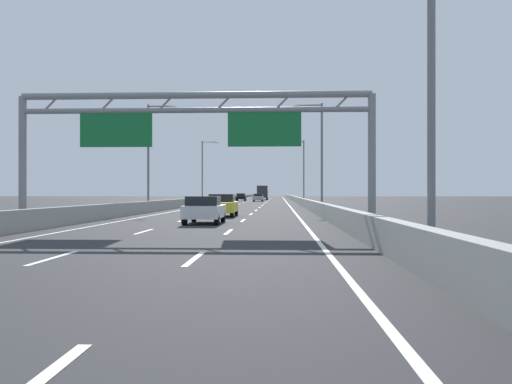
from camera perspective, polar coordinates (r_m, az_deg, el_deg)
ground_plane at (r=100.76m, az=0.23°, el=-1.00°), size 260.00×260.00×0.00m
lane_dash_left_1 at (r=14.45m, az=-20.98°, el=-6.65°), size 0.16×3.00×0.01m
lane_dash_left_2 at (r=22.95m, az=-11.98°, el=-4.20°), size 0.16×3.00×0.01m
lane_dash_left_3 at (r=31.73m, az=-7.92°, el=-3.05°), size 0.16×3.00×0.01m
lane_dash_left_4 at (r=40.60m, az=-5.63°, el=-2.39°), size 0.16×3.00×0.01m
lane_dash_left_5 at (r=49.52m, az=-4.17°, el=-1.97°), size 0.16×3.00×0.01m
lane_dash_left_6 at (r=58.47m, az=-3.15°, el=-1.68°), size 0.16×3.00×0.01m
lane_dash_left_7 at (r=67.43m, az=-2.40°, el=-1.46°), size 0.16×3.00×0.01m
lane_dash_left_8 at (r=76.40m, az=-1.83°, el=-1.30°), size 0.16×3.00×0.01m
lane_dash_left_9 at (r=85.37m, az=-1.38°, el=-1.17°), size 0.16×3.00×0.01m
lane_dash_left_10 at (r=94.35m, az=-1.01°, el=-1.06°), size 0.16×3.00×0.01m
lane_dash_left_11 at (r=103.34m, az=-0.71°, el=-0.97°), size 0.16×3.00×0.01m
lane_dash_left_12 at (r=112.32m, az=-0.46°, el=-0.90°), size 0.16×3.00×0.01m
lane_dash_left_13 at (r=121.31m, az=-0.24°, el=-0.83°), size 0.16×3.00×0.01m
lane_dash_left_14 at (r=130.30m, az=-0.06°, el=-0.78°), size 0.16×3.00×0.01m
lane_dash_left_15 at (r=139.29m, az=0.11°, el=-0.73°), size 0.16×3.00×0.01m
lane_dash_left_16 at (r=148.29m, az=0.25°, el=-0.69°), size 0.16×3.00×0.01m
lane_dash_left_17 at (r=157.28m, az=0.37°, el=-0.66°), size 0.16×3.00×0.01m
lane_dash_right_1 at (r=13.44m, az=-6.64°, el=-7.15°), size 0.16×3.00×0.01m
lane_dash_right_2 at (r=22.33m, az=-2.97°, el=-4.32°), size 0.16×3.00×0.01m
lane_dash_right_3 at (r=31.28m, az=-1.41°, el=-3.09°), size 0.16×3.00×0.01m
lane_dash_right_4 at (r=40.26m, az=-0.55°, el=-2.42°), size 0.16×3.00×0.01m
lane_dash_right_5 at (r=49.24m, az=0.00°, el=-1.98°), size 0.16×3.00×0.01m
lane_dash_right_6 at (r=58.23m, az=0.38°, el=-1.69°), size 0.16×3.00×0.01m
lane_dash_right_7 at (r=67.22m, az=0.66°, el=-1.47°), size 0.16×3.00×0.01m
lane_dash_right_8 at (r=76.21m, az=0.87°, el=-1.30°), size 0.16×3.00×0.01m
lane_dash_right_9 at (r=85.21m, az=1.04°, el=-1.17°), size 0.16×3.00×0.01m
lane_dash_right_10 at (r=94.20m, az=1.17°, el=-1.06°), size 0.16×3.00×0.01m
lane_dash_right_11 at (r=103.20m, az=1.28°, el=-0.97°), size 0.16×3.00×0.01m
lane_dash_right_12 at (r=112.20m, az=1.38°, el=-0.90°), size 0.16×3.00×0.01m
lane_dash_right_13 at (r=121.20m, az=1.46°, el=-0.84°), size 0.16×3.00×0.01m
lane_dash_right_14 at (r=130.19m, az=1.53°, el=-0.78°), size 0.16×3.00×0.01m
lane_dash_right_15 at (r=139.19m, az=1.59°, el=-0.73°), size 0.16×3.00×0.01m
lane_dash_right_16 at (r=148.19m, az=1.64°, el=-0.69°), size 0.16×3.00×0.01m
lane_dash_right_17 at (r=157.19m, az=1.69°, el=-0.66°), size 0.16×3.00×0.01m
edge_line_left at (r=89.15m, az=-3.44°, el=-1.12°), size 0.16×176.00×0.01m
edge_line_right at (r=88.69m, az=3.32°, el=-1.12°), size 0.16×176.00×0.01m
barrier_left at (r=111.20m, az=-3.12°, el=-0.66°), size 0.45×220.00×0.95m
barrier_right at (r=110.71m, az=4.00°, el=-0.67°), size 0.45×220.00×0.95m
sign_gantry at (r=24.97m, az=-6.74°, el=7.22°), size 16.74×0.36×6.36m
streetlamp_right_near at (r=14.26m, az=17.44°, el=15.12°), size 2.58×0.28×9.50m
streetlamp_left_mid at (r=48.09m, az=-11.27°, el=4.40°), size 2.58×0.28×9.50m
streetlamp_right_mid at (r=46.86m, az=6.82°, el=4.52°), size 2.58×0.28×9.50m
streetlamp_left_far at (r=80.75m, az=-5.65°, el=2.60°), size 2.58×0.28×9.50m
streetlamp_right_far at (r=80.02m, az=5.01°, el=2.62°), size 2.58×0.28×9.50m
silver_car at (r=97.71m, az=0.23°, el=-0.60°), size 1.81×4.55×1.45m
black_car at (r=105.04m, az=-1.62°, el=-0.55°), size 1.87×4.52×1.49m
yellow_car at (r=36.85m, az=-3.65°, el=-1.42°), size 1.87×4.63×1.56m
white_car at (r=28.37m, az=-5.58°, el=-1.89°), size 1.87×4.13×1.47m
box_truck at (r=121.79m, az=0.70°, el=-0.03°), size 2.32×7.65×3.21m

